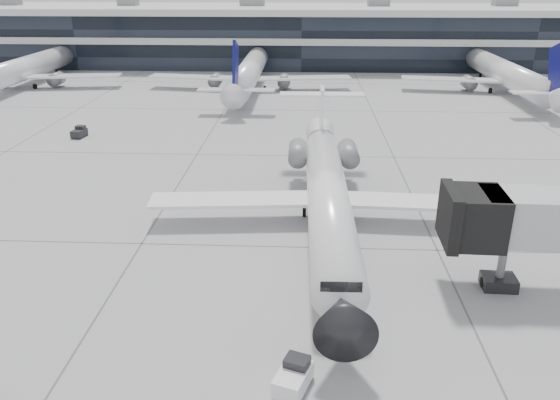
{
  "coord_description": "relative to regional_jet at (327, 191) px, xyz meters",
  "views": [
    {
      "loc": [
        1.06,
        -32.78,
        17.05
      ],
      "look_at": [
        -0.62,
        1.99,
        2.6
      ],
      "focal_mm": 35.0,
      "sensor_mm": 36.0,
      "label": 1
    }
  ],
  "objects": [
    {
      "name": "bg_jet_center",
      "position": [
        -10.71,
        51.07,
        -2.56
      ],
      "size": [
        32.0,
        40.0,
        9.6
      ],
      "primitive_type": null,
      "color": "white",
      "rests_on": "ground"
    },
    {
      "name": "ground",
      "position": [
        -2.71,
        -3.93,
        -2.56
      ],
      "size": [
        220.0,
        220.0,
        0.0
      ],
      "primitive_type": "plane",
      "color": "#939396",
      "rests_on": "ground"
    },
    {
      "name": "traffic_cone",
      "position": [
        -5.28,
        3.61,
        -2.27
      ],
      "size": [
        0.54,
        0.54,
        0.61
      ],
      "rotation": [
        0.0,
        0.0,
        -0.39
      ],
      "color": "#FF5B0D",
      "rests_on": "ground"
    },
    {
      "name": "far_tug",
      "position": [
        -27.15,
        21.82,
        -2.01
      ],
      "size": [
        1.38,
        2.07,
        1.23
      ],
      "rotation": [
        0.0,
        0.0,
        -0.13
      ],
      "color": "black",
      "rests_on": "ground"
    },
    {
      "name": "terminal",
      "position": [
        -2.71,
        78.07,
        2.44
      ],
      "size": [
        170.0,
        22.0,
        10.0
      ],
      "primitive_type": "cube",
      "color": "black",
      "rests_on": "ground"
    },
    {
      "name": "baggage_tug",
      "position": [
        -1.98,
        -17.48,
        -1.96
      ],
      "size": [
        1.88,
        2.4,
        1.34
      ],
      "rotation": [
        0.0,
        0.0,
        -0.34
      ],
      "color": "white",
      "rests_on": "ground"
    },
    {
      "name": "regional_jet",
      "position": [
        0.0,
        0.0,
        0.0
      ],
      "size": [
        26.07,
        32.43,
        7.5
      ],
      "rotation": [
        0.0,
        0.0,
        0.02
      ],
      "color": "white",
      "rests_on": "ground"
    },
    {
      "name": "bg_jet_right",
      "position": [
        29.29,
        51.07,
        -2.56
      ],
      "size": [
        32.0,
        40.0,
        9.6
      ],
      "primitive_type": null,
      "color": "white",
      "rests_on": "ground"
    },
    {
      "name": "bg_jet_left",
      "position": [
        -47.71,
        51.07,
        -2.56
      ],
      "size": [
        32.0,
        40.0,
        9.6
      ],
      "primitive_type": null,
      "color": "white",
      "rests_on": "ground"
    }
  ]
}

